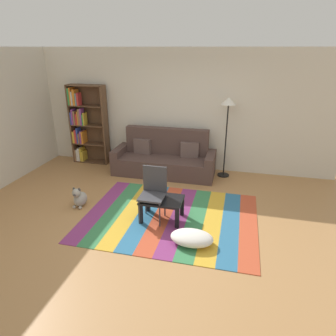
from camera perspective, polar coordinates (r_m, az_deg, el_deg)
name	(u,v)px	position (r m, az deg, el deg)	size (l,w,h in m)	color
ground_plane	(153,220)	(5.12, -2.92, -9.78)	(14.00, 14.00, 0.00)	#B27F4C
back_wall	(183,111)	(6.97, 2.87, 10.80)	(6.80, 0.10, 2.70)	silver
rug	(171,217)	(5.19, 0.48, -9.23)	(2.86, 2.25, 0.01)	#843370
couch	(165,159)	(6.81, -0.65, 1.70)	(2.26, 0.80, 1.00)	#4C3833
bookshelf	(85,125)	(7.64, -15.52, 7.89)	(0.90, 0.28, 1.89)	brown
coffee_table	(162,203)	(4.98, -1.17, -6.58)	(0.68, 0.49, 0.38)	black
pouf	(192,238)	(4.52, 4.52, -13.04)	(0.63, 0.41, 0.19)	white
dog	(80,198)	(5.69, -16.39, -5.47)	(0.22, 0.35, 0.40)	#9E998E
standing_lamp	(228,111)	(6.48, 11.28, 10.45)	(0.32, 0.32, 1.74)	black
tv_remote	(162,196)	(5.01, -1.20, -5.36)	(0.04, 0.15, 0.02)	black
folding_chair	(154,189)	(4.94, -2.76, -3.99)	(0.40, 0.40, 0.90)	#38383D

